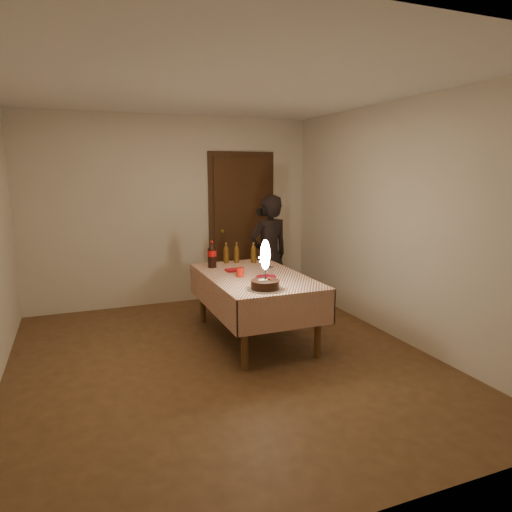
% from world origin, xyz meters
% --- Properties ---
extents(ground, '(4.00, 4.50, 0.01)m').
position_xyz_m(ground, '(0.00, 0.00, 0.00)').
color(ground, brown).
rests_on(ground, ground).
extents(room_shell, '(4.04, 4.54, 2.62)m').
position_xyz_m(room_shell, '(0.03, 0.08, 1.65)').
color(room_shell, beige).
rests_on(room_shell, ground).
extents(dining_table, '(1.02, 1.72, 0.73)m').
position_xyz_m(dining_table, '(0.51, 0.48, 0.63)').
color(dining_table, brown).
rests_on(dining_table, ground).
extents(birthday_cake, '(0.35, 0.35, 0.48)m').
position_xyz_m(birthday_cake, '(0.38, -0.13, 0.85)').
color(birthday_cake, white).
rests_on(birthday_cake, dining_table).
extents(red_plate, '(0.22, 0.22, 0.01)m').
position_xyz_m(red_plate, '(0.59, 0.33, 0.73)').
color(red_plate, red).
rests_on(red_plate, dining_table).
extents(red_cup, '(0.08, 0.08, 0.10)m').
position_xyz_m(red_cup, '(0.34, 0.46, 0.78)').
color(red_cup, red).
rests_on(red_cup, dining_table).
extents(clear_cup, '(0.07, 0.07, 0.09)m').
position_xyz_m(clear_cup, '(0.68, 0.41, 0.77)').
color(clear_cup, white).
rests_on(clear_cup, dining_table).
extents(napkin_stack, '(0.15, 0.15, 0.02)m').
position_xyz_m(napkin_stack, '(0.35, 0.75, 0.74)').
color(napkin_stack, '#AF141D').
rests_on(napkin_stack, dining_table).
extents(cola_bottle, '(0.10, 0.10, 0.32)m').
position_xyz_m(cola_bottle, '(0.19, 1.03, 0.88)').
color(cola_bottle, black).
rests_on(cola_bottle, dining_table).
extents(amber_bottle_left, '(0.06, 0.06, 0.25)m').
position_xyz_m(amber_bottle_left, '(0.43, 1.22, 0.85)').
color(amber_bottle_left, '#54350E').
rests_on(amber_bottle_left, dining_table).
extents(amber_bottle_right, '(0.06, 0.06, 0.25)m').
position_xyz_m(amber_bottle_right, '(0.75, 1.11, 0.85)').
color(amber_bottle_right, '#54350E').
rests_on(amber_bottle_right, dining_table).
extents(amber_bottle_mid, '(0.06, 0.06, 0.25)m').
position_xyz_m(amber_bottle_mid, '(0.56, 1.20, 0.85)').
color(amber_bottle_mid, '#54350E').
rests_on(amber_bottle_mid, dining_table).
extents(photographer, '(0.63, 0.49, 1.55)m').
position_xyz_m(photographer, '(1.02, 1.27, 0.78)').
color(photographer, black).
rests_on(photographer, ground).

